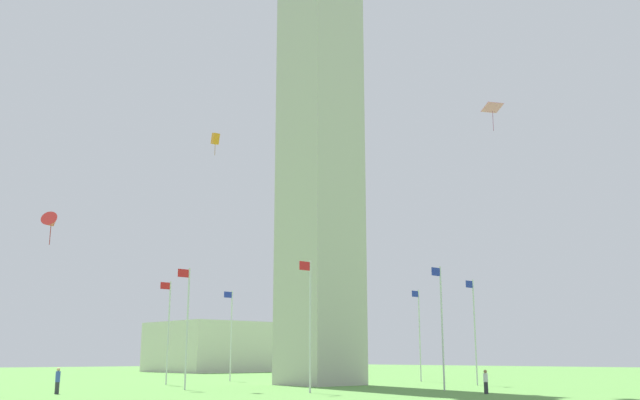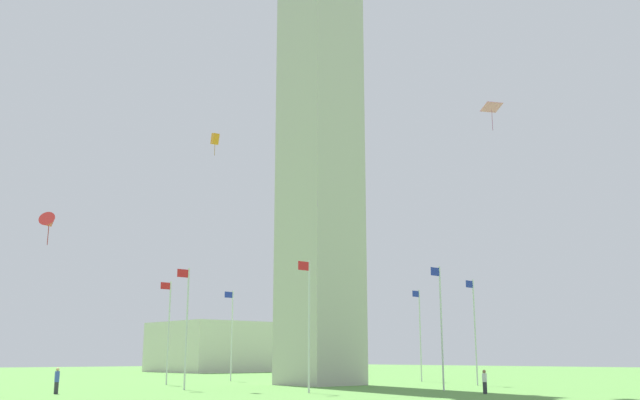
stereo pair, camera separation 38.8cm
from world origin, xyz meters
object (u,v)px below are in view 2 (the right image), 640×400
flagpole_w (231,332)px  distant_building (221,347)px  obelisk_monument (320,92)px  kite_pink_diamond (492,108)px  flagpole_n (186,323)px  kite_orange_box (215,139)px  flagpole_s (420,331)px  flagpole_se (475,327)px  flagpole_ne (308,320)px  flagpole_e (441,322)px  person_white_shirt (485,382)px  kite_red_delta (49,223)px  flagpole_sw (327,333)px  flagpole_nw (168,328)px  person_blue_shirt (57,381)px

flagpole_w → distant_building: 47.95m
obelisk_monument → kite_pink_diamond: obelisk_monument is taller
flagpole_n → kite_orange_box: 16.43m
flagpole_w → flagpole_s: bearing=135.0°
flagpole_se → kite_orange_box: bearing=-28.3°
distant_building → flagpole_ne: bearing=60.9°
flagpole_e → person_white_shirt: size_ratio=5.81×
person_white_shirt → kite_orange_box: 30.43m
person_white_shirt → kite_red_delta: (27.25, -9.75, 9.15)m
flagpole_e → flagpole_s: same height
obelisk_monument → kite_orange_box: 13.20m
person_white_shirt → kite_orange_box: (9.33, -20.53, 20.42)m
flagpole_sw → flagpole_nw: (19.95, 0.00, 0.00)m
flagpole_n → kite_pink_diamond: 29.41m
person_blue_shirt → kite_pink_diamond: size_ratio=0.84×
kite_pink_diamond → flagpole_n: bearing=-51.0°
kite_orange_box → kite_red_delta: kite_orange_box is taller
flagpole_n → flagpole_sw: size_ratio=1.00×
flagpole_w → kite_pink_diamond: kite_pink_diamond is taller
flagpole_s → kite_pink_diamond: 28.20m
flagpole_n → distant_building: size_ratio=0.47×
obelisk_monument → flagpole_e: bearing=89.8°
flagpole_n → kite_pink_diamond: bearing=129.0°
obelisk_monument → kite_orange_box: size_ratio=27.37×
person_blue_shirt → flagpole_w: bearing=30.5°
flagpole_ne → flagpole_sw: same height
kite_pink_diamond → flagpole_s: bearing=-124.2°
flagpole_se → flagpole_nw: same height
person_white_shirt → kite_pink_diamond: 21.02m
flagpole_w → distant_building: flagpole_w is taller
flagpole_sw → kite_red_delta: (39.01, 19.39, 4.83)m
flagpole_e → flagpole_nw: 26.06m
flagpole_sw → kite_pink_diamond: kite_pink_diamond is taller
flagpole_nw → kite_pink_diamond: bearing=111.2°
flagpole_se → flagpole_s: bearing=-112.5°
obelisk_monument → kite_red_delta: 35.56m
obelisk_monument → flagpole_se: bearing=134.9°
flagpole_s → kite_pink_diamond: (12.87, 18.92, 16.48)m
flagpole_n → kite_red_delta: bearing=32.2°
flagpole_w → person_white_shirt: 33.60m
flagpole_w → kite_pink_diamond: (-1.24, 33.03, 16.48)m
flagpole_se → flagpole_sw: 19.95m
kite_pink_diamond → distant_building: (-24.63, -73.39, -17.51)m
kite_pink_diamond → person_blue_shirt: bearing=-37.7°
flagpole_ne → flagpole_nw: 19.95m
flagpole_n → flagpole_nw: (-4.13, -9.97, 0.00)m
flagpole_sw → person_blue_shirt: 35.44m
kite_orange_box → kite_red_delta: size_ratio=1.09×
kite_pink_diamond → distant_building: bearing=-108.5°
flagpole_ne → flagpole_n: bearing=-67.5°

